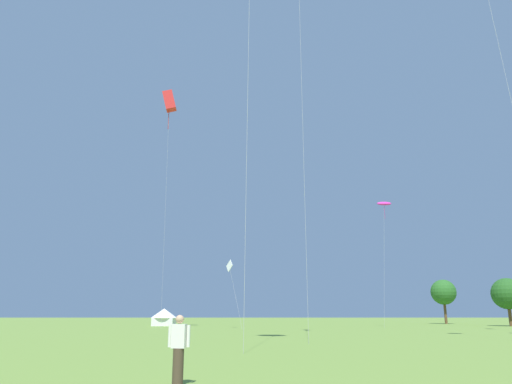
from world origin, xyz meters
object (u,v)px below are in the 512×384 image
kite_white_diamond (229,267)px  person_spectator (178,350)px  kite_magenta_parafoil (384,204)px  tree_distant_right (443,292)px  tree_distant_left (507,294)px  kite_red_box (169,101)px  festival_tent_right (164,316)px

kite_white_diamond → person_spectator: size_ratio=4.75×
kite_magenta_parafoil → person_spectator: size_ratio=9.68×
tree_distant_right → kite_magenta_parafoil: bearing=-125.9°
kite_white_diamond → tree_distant_left: bearing=14.5°
kite_white_diamond → kite_red_box: kite_red_box is taller
festival_tent_right → tree_distant_left: 48.99m
kite_magenta_parafoil → tree_distant_left: kite_magenta_parafoil is taller
person_spectator → kite_magenta_parafoil: bearing=69.2°
kite_white_diamond → tree_distant_right: bearing=35.4°
tree_distant_left → tree_distant_right: tree_distant_right is taller
kite_red_box → person_spectator: bearing=-78.4°
kite_red_box → kite_magenta_parafoil: kite_red_box is taller
kite_red_box → tree_distant_right: bearing=30.7°
kite_white_diamond → person_spectator: kite_white_diamond is taller
kite_white_diamond → kite_magenta_parafoil: (20.83, 4.78, 9.01)m
tree_distant_right → kite_white_diamond: bearing=-144.6°
festival_tent_right → person_spectator: bearing=-79.1°
tree_distant_left → kite_magenta_parafoil: bearing=-163.7°
kite_magenta_parafoil → person_spectator: kite_magenta_parafoil is taller
tree_distant_left → person_spectator: bearing=-123.5°
kite_magenta_parafoil → tree_distant_left: 22.27m
kite_magenta_parafoil → tree_distant_left: (18.09, 5.27, -11.88)m
kite_white_diamond → person_spectator: 47.28m
kite_red_box → festival_tent_right: bearing=97.9°
person_spectator → tree_distant_right: 80.09m
kite_magenta_parafoil → person_spectator: (-19.58, -51.60, -15.47)m
kite_white_diamond → festival_tent_right: size_ratio=2.20×
kite_red_box → person_spectator: 54.87m
kite_magenta_parafoil → festival_tent_right: (-30.78, 6.78, -14.98)m
kite_white_diamond → kite_magenta_parafoil: kite_magenta_parafoil is taller
tree_distant_right → festival_tent_right: bearing=-163.2°
kite_magenta_parafoil → kite_white_diamond: bearing=-167.1°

